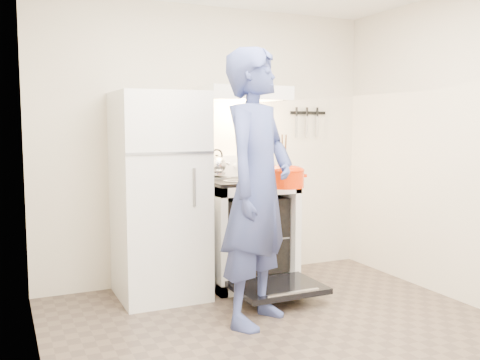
# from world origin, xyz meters

# --- Properties ---
(floor) EXTENTS (3.60, 3.60, 0.00)m
(floor) POSITION_xyz_m (0.00, 0.00, 0.00)
(floor) COLOR brown
(floor) RESTS_ON ground
(back_wall) EXTENTS (3.20, 0.02, 2.50)m
(back_wall) POSITION_xyz_m (0.00, 1.80, 1.25)
(back_wall) COLOR beige
(back_wall) RESTS_ON ground
(refrigerator) EXTENTS (0.70, 0.70, 1.70)m
(refrigerator) POSITION_xyz_m (-0.58, 1.45, 0.85)
(refrigerator) COLOR white
(refrigerator) RESTS_ON floor
(stove_body) EXTENTS (0.76, 0.65, 0.92)m
(stove_body) POSITION_xyz_m (0.23, 1.48, 0.46)
(stove_body) COLOR white
(stove_body) RESTS_ON floor
(cooktop) EXTENTS (0.76, 0.65, 0.03)m
(cooktop) POSITION_xyz_m (0.23, 1.48, 0.94)
(cooktop) COLOR black
(cooktop) RESTS_ON stove_body
(backsplash) EXTENTS (0.76, 0.07, 0.20)m
(backsplash) POSITION_xyz_m (0.23, 1.76, 1.05)
(backsplash) COLOR white
(backsplash) RESTS_ON cooktop
(oven_door) EXTENTS (0.70, 0.54, 0.04)m
(oven_door) POSITION_xyz_m (0.23, 0.88, 0.12)
(oven_door) COLOR black
(oven_door) RESTS_ON floor
(oven_rack) EXTENTS (0.60, 0.52, 0.01)m
(oven_rack) POSITION_xyz_m (0.23, 1.48, 0.44)
(oven_rack) COLOR gray
(oven_rack) RESTS_ON stove_body
(range_hood) EXTENTS (0.76, 0.50, 0.12)m
(range_hood) POSITION_xyz_m (0.23, 1.55, 1.71)
(range_hood) COLOR white
(range_hood) RESTS_ON back_wall
(knife_strip) EXTENTS (0.40, 0.02, 0.03)m
(knife_strip) POSITION_xyz_m (1.05, 1.79, 1.55)
(knife_strip) COLOR black
(knife_strip) RESTS_ON back_wall
(pizza_stone) EXTENTS (0.29, 0.29, 0.02)m
(pizza_stone) POSITION_xyz_m (0.31, 1.47, 0.45)
(pizza_stone) COLOR #987A58
(pizza_stone) RESTS_ON oven_rack
(tea_kettle) EXTENTS (0.22, 0.18, 0.26)m
(tea_kettle) POSITION_xyz_m (0.02, 1.67, 1.08)
(tea_kettle) COLOR #B4B4B8
(tea_kettle) RESTS_ON cooktop
(utensil_jar) EXTENTS (0.11, 0.11, 0.13)m
(utensil_jar) POSITION_xyz_m (0.47, 1.22, 1.05)
(utensil_jar) COLOR silver
(utensil_jar) RESTS_ON cooktop
(person) EXTENTS (0.86, 0.81, 1.98)m
(person) POSITION_xyz_m (-0.10, 0.58, 0.99)
(person) COLOR navy
(person) RESTS_ON floor
(dutch_oven) EXTENTS (0.37, 0.30, 0.24)m
(dutch_oven) POSITION_xyz_m (0.29, 0.88, 1.01)
(dutch_oven) COLOR red
(dutch_oven) RESTS_ON person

